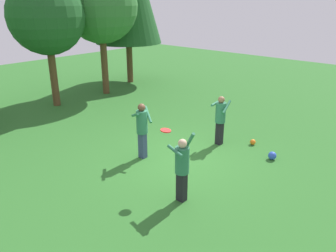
% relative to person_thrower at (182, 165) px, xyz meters
% --- Properties ---
extents(ground_plane, '(40.00, 40.00, 0.00)m').
position_rel_person_thrower_xyz_m(ground_plane, '(1.63, 1.53, -0.98)').
color(ground_plane, '#2D6B28').
extents(person_thrower, '(0.59, 0.59, 1.81)m').
position_rel_person_thrower_xyz_m(person_thrower, '(0.00, 0.00, 0.00)').
color(person_thrower, black).
rests_on(person_thrower, ground_plane).
extents(person_catcher, '(0.68, 0.72, 1.76)m').
position_rel_person_thrower_xyz_m(person_catcher, '(1.02, 2.43, 0.07)').
color(person_catcher, '#38476B').
rests_on(person_catcher, ground_plane).
extents(person_bystander, '(0.64, 0.56, 1.69)m').
position_rel_person_thrower_xyz_m(person_bystander, '(3.48, 1.23, 0.03)').
color(person_bystander, black).
rests_on(person_bystander, ground_plane).
extents(frisbee, '(0.36, 0.36, 0.06)m').
position_rel_person_thrower_xyz_m(frisbee, '(0.20, 0.71, 0.63)').
color(frisbee, red).
extents(ball_orange, '(0.19, 0.19, 0.19)m').
position_rel_person_thrower_xyz_m(ball_orange, '(4.20, 0.33, -0.88)').
color(ball_orange, orange).
rests_on(ball_orange, ground_plane).
extents(ball_blue, '(0.25, 0.25, 0.25)m').
position_rel_person_thrower_xyz_m(ball_blue, '(3.59, -0.66, -0.85)').
color(ball_blue, blue).
rests_on(ball_blue, ground_plane).
extents(ball_white, '(0.20, 0.20, 0.20)m').
position_rel_person_thrower_xyz_m(ball_white, '(5.31, 2.28, -0.88)').
color(ball_white, white).
rests_on(ball_white, ground_plane).
extents(tree_center, '(3.28, 3.28, 5.60)m').
position_rel_person_thrower_xyz_m(tree_center, '(2.17, 9.37, 2.96)').
color(tree_center, brown).
rests_on(tree_center, ground_plane).
extents(tree_right, '(3.60, 3.60, 6.15)m').
position_rel_person_thrower_xyz_m(tree_right, '(5.04, 9.35, 3.36)').
color(tree_right, brown).
rests_on(tree_right, ground_plane).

